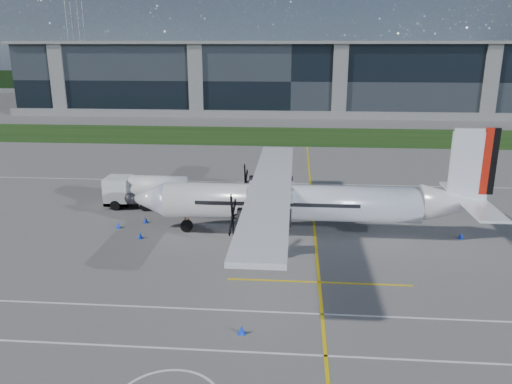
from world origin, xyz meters
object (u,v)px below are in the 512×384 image
turboprop_aircraft (305,182)px  safety_cone_fwd (118,225)px  ground_crew_person (186,220)px  baggage_tug (155,199)px  pylon_west (77,44)px  safety_cone_tail (461,235)px  safety_cone_nose_stbd (146,220)px  fuel_tanker_truck (141,191)px  safety_cone_portwing (242,329)px  safety_cone_nose_port (140,235)px

turboprop_aircraft → safety_cone_fwd: size_ratio=59.44×
ground_crew_person → baggage_tug: bearing=63.9°
pylon_west → safety_cone_tail: 175.71m
pylon_west → baggage_tug: bearing=-64.3°
turboprop_aircraft → safety_cone_nose_stbd: 14.34m
pylon_west → safety_cone_fwd: (66.55, -147.25, -14.75)m
fuel_tanker_truck → safety_cone_fwd: bearing=-92.4°
safety_cone_portwing → fuel_tanker_truck: bearing=119.6°
turboprop_aircraft → fuel_tanker_truck: 16.72m
safety_cone_nose_stbd → safety_cone_tail: bearing=-3.5°
pylon_west → safety_cone_fwd: bearing=-65.7°
baggage_tug → safety_cone_portwing: size_ratio=5.97×
fuel_tanker_truck → safety_cone_tail: size_ratio=16.33×
pylon_west → safety_cone_nose_stbd: size_ratio=60.00×
ground_crew_person → safety_cone_nose_stbd: ground_crew_person is taller
turboprop_aircraft → pylon_west: bearing=119.1°
baggage_tug → safety_cone_fwd: bearing=-106.3°
baggage_tug → safety_cone_nose_port: 7.85m
fuel_tanker_truck → baggage_tug: bearing=-5.9°
safety_cone_tail → safety_cone_portwing: (-15.92, -14.99, 0.00)m
fuel_tanker_truck → ground_crew_person: (5.65, -6.00, -0.60)m
safety_cone_nose_stbd → safety_cone_tail: (26.08, -1.58, 0.00)m
baggage_tug → pylon_west: bearing=115.7°
safety_cone_nose_stbd → fuel_tanker_truck: bearing=111.3°
ground_crew_person → safety_cone_fwd: ground_crew_person is taller
ground_crew_person → safety_cone_portwing: ground_crew_person is taller
fuel_tanker_truck → safety_cone_nose_port: 8.34m
turboprop_aircraft → safety_cone_portwing: (-3.41, -14.67, -4.21)m
fuel_tanker_truck → safety_cone_nose_port: bearing=-73.7°
safety_cone_portwing → ground_crew_person: bearing=112.6°
pylon_west → safety_cone_portwing: 180.99m
ground_crew_person → safety_cone_tail: size_ratio=3.72×
baggage_tug → safety_cone_tail: (26.36, -5.73, -0.64)m
safety_cone_portwing → safety_cone_fwd: bearing=128.7°
fuel_tanker_truck → safety_cone_nose_stbd: bearing=-68.7°
safety_cone_nose_stbd → safety_cone_fwd: size_ratio=1.00×
safety_cone_nose_stbd → safety_cone_tail: size_ratio=1.00×
safety_cone_nose_stbd → safety_cone_tail: same height
pylon_west → safety_cone_nose_stbd: bearing=-64.8°
turboprop_aircraft → safety_cone_fwd: turboprop_aircraft is taller
safety_cone_nose_stbd → safety_cone_portwing: bearing=-58.5°
pylon_west → baggage_tug: (68.19, -141.64, -14.11)m
pylon_west → turboprop_aircraft: (82.05, -147.68, -10.54)m
baggage_tug → safety_cone_nose_port: size_ratio=5.97×
pylon_west → ground_crew_person: pylon_west is taller
pylon_west → baggage_tug: pylon_west is taller
fuel_tanker_truck → pylon_west: bearing=115.3°
baggage_tug → ground_crew_person: size_ratio=1.60×
baggage_tug → safety_cone_nose_port: baggage_tug is taller
safety_cone_portwing → safety_cone_nose_port: bearing=126.4°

